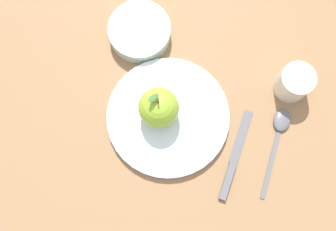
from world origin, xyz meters
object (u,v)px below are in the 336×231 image
(side_bowl, at_px, (140,31))
(cup, at_px, (295,82))
(dinner_plate, at_px, (168,117))
(spoon, at_px, (279,131))
(knife, at_px, (233,163))
(apple, at_px, (159,108))

(side_bowl, xyz_separation_m, cup, (-0.33, -0.08, 0.02))
(dinner_plate, xyz_separation_m, spoon, (-0.20, -0.10, -0.00))
(knife, distance_m, spoon, 0.12)
(apple, bearing_deg, knife, 179.71)
(dinner_plate, xyz_separation_m, knife, (-0.16, 0.00, -0.01))
(side_bowl, bearing_deg, knife, 158.44)
(dinner_plate, bearing_deg, cup, -131.79)
(cup, distance_m, spoon, 0.10)
(cup, bearing_deg, knife, 85.81)
(side_bowl, distance_m, spoon, 0.36)
(apple, relative_size, side_bowl, 0.71)
(apple, xyz_separation_m, spoon, (-0.22, -0.11, -0.05))
(dinner_plate, xyz_separation_m, cup, (-0.17, -0.19, 0.03))
(knife, relative_size, spoon, 1.00)
(dinner_plate, bearing_deg, apple, 10.66)
(apple, height_order, side_bowl, apple)
(apple, height_order, cup, apple)
(dinner_plate, distance_m, knife, 0.16)
(cup, bearing_deg, side_bowl, 13.23)
(apple, relative_size, knife, 0.50)
(side_bowl, bearing_deg, cup, -166.77)
(dinner_plate, distance_m, spoon, 0.23)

